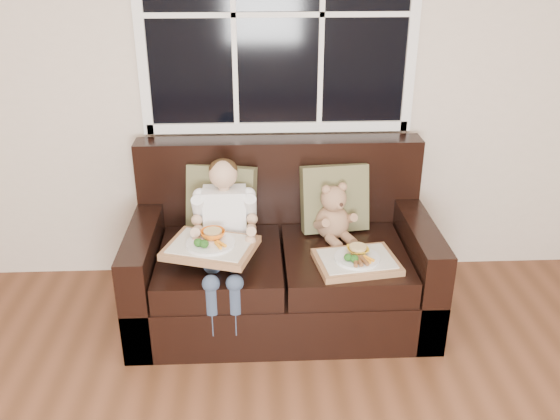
{
  "coord_description": "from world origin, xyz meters",
  "views": [
    {
      "loc": [
        -0.01,
        -1.01,
        2.05
      ],
      "look_at": [
        0.12,
        1.85,
        0.72
      ],
      "focal_mm": 38.0,
      "sensor_mm": 36.0,
      "label": 1
    }
  ],
  "objects_px": {
    "loveseat": "(281,262)",
    "tray_right": "(357,260)",
    "child": "(224,223)",
    "tray_left": "(211,246)",
    "teddy_bear": "(333,216)"
  },
  "relations": [
    {
      "from": "loveseat",
      "to": "tray_right",
      "type": "distance_m",
      "value": 0.52
    },
    {
      "from": "child",
      "to": "tray_right",
      "type": "distance_m",
      "value": 0.74
    },
    {
      "from": "tray_left",
      "to": "child",
      "type": "bearing_deg",
      "value": 85.45
    },
    {
      "from": "tray_right",
      "to": "child",
      "type": "bearing_deg",
      "value": 157.22
    },
    {
      "from": "loveseat",
      "to": "child",
      "type": "relative_size",
      "value": 2.17
    },
    {
      "from": "child",
      "to": "tray_right",
      "type": "relative_size",
      "value": 1.67
    },
    {
      "from": "teddy_bear",
      "to": "tray_left",
      "type": "height_order",
      "value": "teddy_bear"
    },
    {
      "from": "tray_right",
      "to": "loveseat",
      "type": "bearing_deg",
      "value": 134.25
    },
    {
      "from": "tray_left",
      "to": "tray_right",
      "type": "bearing_deg",
      "value": 16.42
    },
    {
      "from": "teddy_bear",
      "to": "child",
      "type": "bearing_deg",
      "value": 173.34
    },
    {
      "from": "tray_right",
      "to": "teddy_bear",
      "type": "bearing_deg",
      "value": 96.73
    },
    {
      "from": "loveseat",
      "to": "teddy_bear",
      "type": "height_order",
      "value": "loveseat"
    },
    {
      "from": "loveseat",
      "to": "teddy_bear",
      "type": "bearing_deg",
      "value": 6.51
    },
    {
      "from": "child",
      "to": "tray_left",
      "type": "xyz_separation_m",
      "value": [
        -0.07,
        -0.16,
        -0.05
      ]
    },
    {
      "from": "child",
      "to": "tray_left",
      "type": "distance_m",
      "value": 0.18
    }
  ]
}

